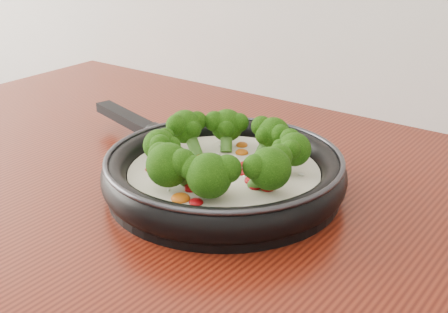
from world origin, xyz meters
The scene contains 1 object.
skillet centered at (-0.14, 1.11, 0.93)m, with size 0.50×0.38×0.09m.
Camera 1 is at (0.27, 0.56, 1.24)m, focal length 48.22 mm.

